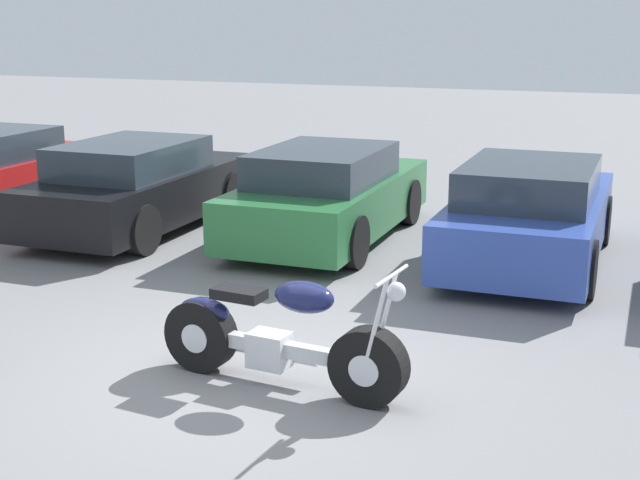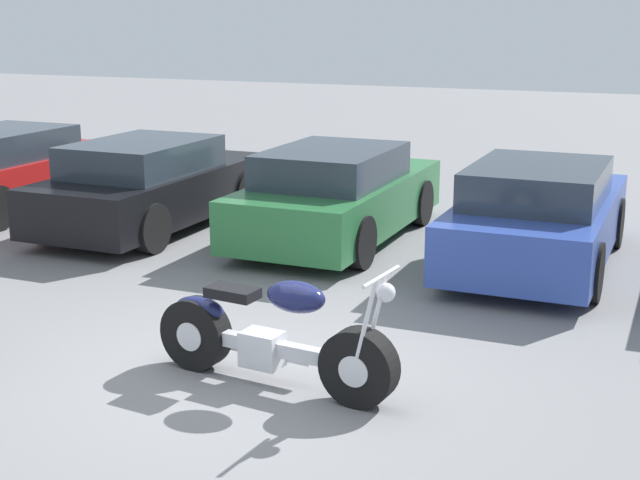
# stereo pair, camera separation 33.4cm
# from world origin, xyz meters

# --- Properties ---
(ground_plane) EXTENTS (60.00, 60.00, 0.00)m
(ground_plane) POSITION_xyz_m (0.00, 0.00, 0.00)
(ground_plane) COLOR slate
(motorcycle) EXTENTS (2.24, 0.68, 1.11)m
(motorcycle) POSITION_xyz_m (0.36, -0.01, 0.42)
(motorcycle) COLOR black
(motorcycle) RESTS_ON ground_plane
(parked_car_black) EXTENTS (1.78, 4.08, 1.29)m
(parked_car_black) POSITION_xyz_m (-3.71, 4.38, 0.63)
(parked_car_black) COLOR black
(parked_car_black) RESTS_ON ground_plane
(parked_car_green) EXTENTS (1.78, 4.08, 1.29)m
(parked_car_green) POSITION_xyz_m (-0.97, 4.76, 0.63)
(parked_car_green) COLOR #286B38
(parked_car_green) RESTS_ON ground_plane
(parked_car_blue) EXTENTS (1.78, 4.08, 1.29)m
(parked_car_blue) POSITION_xyz_m (1.77, 4.54, 0.63)
(parked_car_blue) COLOR #2D479E
(parked_car_blue) RESTS_ON ground_plane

